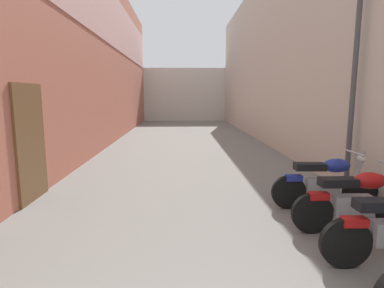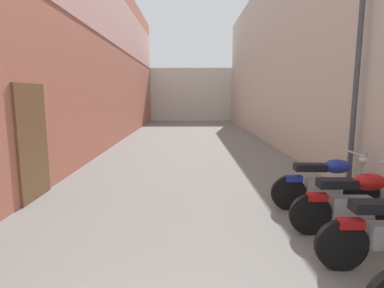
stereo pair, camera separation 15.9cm
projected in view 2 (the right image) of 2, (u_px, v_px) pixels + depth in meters
name	position (u px, v px, depth m)	size (l,w,h in m)	color
ground_plane	(194.00, 154.00, 10.63)	(40.29, 40.29, 0.00)	slate
building_left	(106.00, 52.00, 11.97)	(0.45, 24.29, 7.15)	#B76651
building_right	(280.00, 54.00, 12.09)	(0.45, 24.29, 7.11)	beige
building_far_end	(191.00, 95.00, 25.29)	(9.30, 2.00, 4.05)	silver
motorcycle_fourth	(356.00, 201.00, 4.44)	(1.85, 0.58, 1.04)	black
motorcycle_fifth	(326.00, 182.00, 5.41)	(1.85, 0.58, 1.04)	black
street_lamp	(355.00, 43.00, 5.80)	(0.79, 0.18, 5.06)	#47474C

